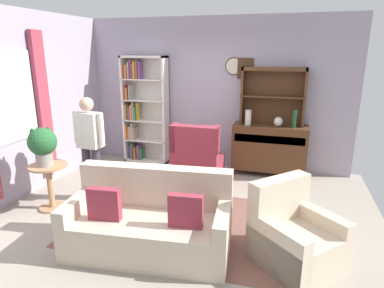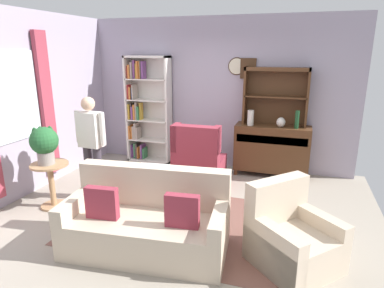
{
  "view_description": "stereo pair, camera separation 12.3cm",
  "coord_description": "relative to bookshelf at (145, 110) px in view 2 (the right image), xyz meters",
  "views": [
    {
      "loc": [
        1.35,
        -4.03,
        2.2
      ],
      "look_at": [
        0.1,
        0.2,
        0.95
      ],
      "focal_mm": 31.02,
      "sensor_mm": 36.0,
      "label": 1
    },
    {
      "loc": [
        1.47,
        -3.99,
        2.2
      ],
      "look_at": [
        0.1,
        0.2,
        0.95
      ],
      "focal_mm": 31.02,
      "sensor_mm": 36.0,
      "label": 2
    }
  ],
  "objects": [
    {
      "name": "bottle_wine",
      "position": [
        2.91,
        -0.17,
        0.03
      ],
      "size": [
        0.07,
        0.07,
        0.31
      ],
      "primitive_type": "cylinder",
      "color": "#194223",
      "rests_on": "sideboard"
    },
    {
      "name": "sideboard",
      "position": [
        2.52,
        -0.08,
        -0.53
      ],
      "size": [
        1.3,
        0.45,
        0.92
      ],
      "color": "#4C2D19",
      "rests_on": "ground_plane"
    },
    {
      "name": "sideboard_hutch",
      "position": [
        2.52,
        0.03,
        0.52
      ],
      "size": [
        1.1,
        0.26,
        1.0
      ],
      "color": "#4C2D19",
      "rests_on": "sideboard"
    },
    {
      "name": "plant_stand",
      "position": [
        -0.36,
        -2.36,
        -0.63
      ],
      "size": [
        0.52,
        0.52,
        0.66
      ],
      "color": "#A87F56",
      "rests_on": "ground_plane"
    },
    {
      "name": "wall_left",
      "position": [
        -1.06,
        -1.97,
        0.36
      ],
      "size": [
        0.16,
        4.2,
        2.8
      ],
      "color": "#A399AD",
      "rests_on": "ground_plane"
    },
    {
      "name": "vase_round",
      "position": [
        2.65,
        -0.15,
        -0.03
      ],
      "size": [
        0.15,
        0.15,
        0.17
      ],
      "primitive_type": "ellipsoid",
      "color": "beige",
      "rests_on": "sideboard"
    },
    {
      "name": "armchair_floral",
      "position": [
        2.97,
        -2.69,
        -0.75
      ],
      "size": [
        1.08,
        1.08,
        0.88
      ],
      "color": "beige",
      "rests_on": "ground_plane"
    },
    {
      "name": "wingback_chair",
      "position": [
        1.39,
        -0.86,
        -0.66
      ],
      "size": [
        0.79,
        0.81,
        1.05
      ],
      "color": "maroon",
      "rests_on": "ground_plane"
    },
    {
      "name": "wall_back",
      "position": [
        1.46,
        0.19,
        0.36
      ],
      "size": [
        5.0,
        0.09,
        2.8
      ],
      "color": "#A399AD",
      "rests_on": "ground_plane"
    },
    {
      "name": "ground_plane",
      "position": [
        1.46,
        -1.94,
        -1.05
      ],
      "size": [
        5.4,
        4.6,
        0.02
      ],
      "primitive_type": "cube",
      "color": "#9E9384"
    },
    {
      "name": "potted_plant_large",
      "position": [
        -0.39,
        -2.37,
        -0.07
      ],
      "size": [
        0.38,
        0.38,
        0.53
      ],
      "color": "gray",
      "rests_on": "plant_stand"
    },
    {
      "name": "person_reading",
      "position": [
        0.03,
        -1.9,
        -0.13
      ],
      "size": [
        0.52,
        0.22,
        1.56
      ],
      "color": "#38333D",
      "rests_on": "ground_plane"
    },
    {
      "name": "bookshelf",
      "position": [
        0.0,
        0.0,
        0.0
      ],
      "size": [
        0.9,
        0.3,
        2.1
      ],
      "color": "silver",
      "rests_on": "ground_plane"
    },
    {
      "name": "area_rug",
      "position": [
        1.66,
        -2.24,
        -1.04
      ],
      "size": [
        2.86,
        1.97,
        0.01
      ],
      "primitive_type": "cube",
      "color": "brown",
      "rests_on": "ground_plane"
    },
    {
      "name": "vase_tall",
      "position": [
        2.13,
        -0.16,
        0.01
      ],
      "size": [
        0.11,
        0.11,
        0.27
      ],
      "primitive_type": "cylinder",
      "color": "beige",
      "rests_on": "sideboard"
    },
    {
      "name": "couch_floral",
      "position": [
        1.4,
        -2.89,
        -0.73
      ],
      "size": [
        1.88,
        1.03,
        0.9
      ],
      "color": "beige",
      "rests_on": "ground_plane"
    }
  ]
}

